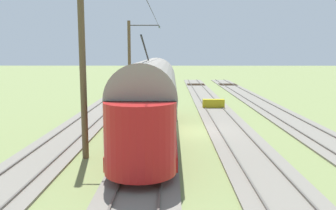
# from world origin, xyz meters

# --- Properties ---
(ground_plane) EXTENTS (220.00, 220.00, 0.00)m
(ground_plane) POSITION_xyz_m (0.00, 0.00, 0.00)
(ground_plane) COLOR olive
(track_streetcar_siding) EXTENTS (2.80, 80.00, 0.18)m
(track_streetcar_siding) POSITION_xyz_m (-6.93, -0.31, 0.05)
(track_streetcar_siding) COLOR slate
(track_streetcar_siding) RESTS_ON ground
(track_adjacent_siding) EXTENTS (2.80, 80.00, 0.18)m
(track_adjacent_siding) POSITION_xyz_m (-2.31, -0.31, 0.05)
(track_adjacent_siding) COLOR slate
(track_adjacent_siding) RESTS_ON ground
(track_third_siding) EXTENTS (2.80, 80.00, 0.18)m
(track_third_siding) POSITION_xyz_m (2.31, -0.31, 0.05)
(track_third_siding) COLOR slate
(track_third_siding) RESTS_ON ground
(track_outer_siding) EXTENTS (2.80, 80.00, 0.18)m
(track_outer_siding) POSITION_xyz_m (6.93, -0.31, 0.05)
(track_outer_siding) COLOR slate
(track_outer_siding) RESTS_ON ground
(vintage_streetcar) EXTENTS (2.65, 16.34, 5.13)m
(vintage_streetcar) POSITION_xyz_m (2.31, 1.75, 2.26)
(vintage_streetcar) COLOR red
(vintage_streetcar) RESTS_ON ground
(catenary_pole_foreground) EXTENTS (2.95, 0.28, 7.50)m
(catenary_pole_foreground) POSITION_xyz_m (4.96, -11.77, 3.92)
(catenary_pole_foreground) COLOR brown
(catenary_pole_foreground) RESTS_ON ground
(catenary_pole_mid_near) EXTENTS (2.95, 0.28, 7.50)m
(catenary_pole_mid_near) POSITION_xyz_m (4.96, 5.48, 3.92)
(catenary_pole_mid_near) COLOR brown
(catenary_pole_mid_near) RESTS_ON ground
(overhead_wire_run) EXTENTS (2.75, 38.50, 0.18)m
(overhead_wire_run) POSITION_xyz_m (2.37, 4.73, 6.95)
(overhead_wire_run) COLOR black
(overhead_wire_run) RESTS_ON ground
(track_end_bumper) EXTENTS (1.80, 0.60, 0.80)m
(track_end_bumper) POSITION_xyz_m (-2.31, -8.84, 0.40)
(track_end_bumper) COLOR #B2A519
(track_end_bumper) RESTS_ON ground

